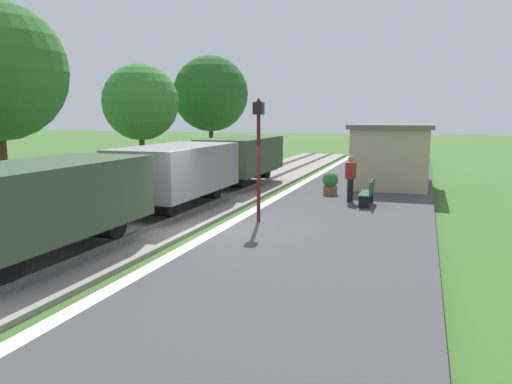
{
  "coord_description": "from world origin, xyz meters",
  "views": [
    {
      "loc": [
        5.76,
        -13.12,
        3.44
      ],
      "look_at": [
        1.11,
        0.84,
        1.18
      ],
      "focal_mm": 35.34,
      "sensor_mm": 36.0,
      "label": 1
    }
  ],
  "objects_px": {
    "freight_train": "(177,174)",
    "potted_planter": "(330,183)",
    "lamp_post_near": "(259,137)",
    "tree_field_left": "(211,94)",
    "tree_trackside_far": "(141,102)",
    "person_waiting": "(351,177)",
    "bench_near_hut": "(368,192)",
    "station_hut": "(392,154)"
  },
  "relations": [
    {
      "from": "potted_planter",
      "to": "lamp_post_near",
      "type": "relative_size",
      "value": 0.25
    },
    {
      "from": "lamp_post_near",
      "to": "person_waiting",
      "type": "bearing_deg",
      "value": 64.27
    },
    {
      "from": "person_waiting",
      "to": "tree_field_left",
      "type": "distance_m",
      "value": 15.41
    },
    {
      "from": "freight_train",
      "to": "bench_near_hut",
      "type": "distance_m",
      "value": 6.79
    },
    {
      "from": "tree_field_left",
      "to": "lamp_post_near",
      "type": "bearing_deg",
      "value": -61.89
    },
    {
      "from": "bench_near_hut",
      "to": "potted_planter",
      "type": "height_order",
      "value": "potted_planter"
    },
    {
      "from": "freight_train",
      "to": "tree_field_left",
      "type": "xyz_separation_m",
      "value": [
        -4.65,
        13.72,
        3.34
      ]
    },
    {
      "from": "station_hut",
      "to": "lamp_post_near",
      "type": "bearing_deg",
      "value": -108.44
    },
    {
      "from": "lamp_post_near",
      "to": "tree_trackside_far",
      "type": "xyz_separation_m",
      "value": [
        -8.95,
        8.29,
        1.26
      ]
    },
    {
      "from": "potted_planter",
      "to": "lamp_post_near",
      "type": "height_order",
      "value": "lamp_post_near"
    },
    {
      "from": "bench_near_hut",
      "to": "potted_planter",
      "type": "relative_size",
      "value": 1.64
    },
    {
      "from": "bench_near_hut",
      "to": "person_waiting",
      "type": "distance_m",
      "value": 1.03
    },
    {
      "from": "person_waiting",
      "to": "tree_trackside_far",
      "type": "distance_m",
      "value": 12.08
    },
    {
      "from": "station_hut",
      "to": "person_waiting",
      "type": "bearing_deg",
      "value": -102.01
    },
    {
      "from": "station_hut",
      "to": "potted_planter",
      "type": "distance_m",
      "value": 4.51
    },
    {
      "from": "person_waiting",
      "to": "potted_planter",
      "type": "distance_m",
      "value": 1.94
    },
    {
      "from": "person_waiting",
      "to": "lamp_post_near",
      "type": "height_order",
      "value": "lamp_post_near"
    },
    {
      "from": "station_hut",
      "to": "person_waiting",
      "type": "height_order",
      "value": "station_hut"
    },
    {
      "from": "person_waiting",
      "to": "freight_train",
      "type": "bearing_deg",
      "value": 48.61
    },
    {
      "from": "freight_train",
      "to": "tree_trackside_far",
      "type": "bearing_deg",
      "value": 128.99
    },
    {
      "from": "freight_train",
      "to": "tree_trackside_far",
      "type": "xyz_separation_m",
      "value": [
        -5.42,
        6.7,
        2.66
      ]
    },
    {
      "from": "station_hut",
      "to": "person_waiting",
      "type": "relative_size",
      "value": 3.39
    },
    {
      "from": "person_waiting",
      "to": "tree_trackside_far",
      "type": "xyz_separation_m",
      "value": [
        -11.07,
        3.88,
        2.87
      ]
    },
    {
      "from": "bench_near_hut",
      "to": "lamp_post_near",
      "type": "relative_size",
      "value": 0.41
    },
    {
      "from": "potted_planter",
      "to": "lamp_post_near",
      "type": "bearing_deg",
      "value": -100.45
    },
    {
      "from": "bench_near_hut",
      "to": "person_waiting",
      "type": "bearing_deg",
      "value": 141.53
    },
    {
      "from": "freight_train",
      "to": "tree_field_left",
      "type": "distance_m",
      "value": 14.86
    },
    {
      "from": "freight_train",
      "to": "potted_planter",
      "type": "bearing_deg",
      "value": 43.59
    },
    {
      "from": "bench_near_hut",
      "to": "lamp_post_near",
      "type": "distance_m",
      "value": 5.21
    },
    {
      "from": "person_waiting",
      "to": "lamp_post_near",
      "type": "distance_m",
      "value": 5.15
    },
    {
      "from": "freight_train",
      "to": "lamp_post_near",
      "type": "bearing_deg",
      "value": -24.22
    },
    {
      "from": "station_hut",
      "to": "bench_near_hut",
      "type": "distance_m",
      "value": 6.08
    },
    {
      "from": "freight_train",
      "to": "lamp_post_near",
      "type": "height_order",
      "value": "lamp_post_near"
    },
    {
      "from": "station_hut",
      "to": "potted_planter",
      "type": "bearing_deg",
      "value": -119.51
    },
    {
      "from": "tree_trackside_far",
      "to": "person_waiting",
      "type": "bearing_deg",
      "value": -19.31
    },
    {
      "from": "lamp_post_near",
      "to": "tree_field_left",
      "type": "distance_m",
      "value": 17.45
    },
    {
      "from": "bench_near_hut",
      "to": "tree_trackside_far",
      "type": "distance_m",
      "value": 13.04
    },
    {
      "from": "lamp_post_near",
      "to": "tree_field_left",
      "type": "relative_size",
      "value": 0.52
    },
    {
      "from": "person_waiting",
      "to": "lamp_post_near",
      "type": "xyz_separation_m",
      "value": [
        -2.12,
        -4.41,
        1.62
      ]
    },
    {
      "from": "station_hut",
      "to": "lamp_post_near",
      "type": "distance_m",
      "value": 10.42
    },
    {
      "from": "bench_near_hut",
      "to": "tree_trackside_far",
      "type": "relative_size",
      "value": 0.25
    },
    {
      "from": "freight_train",
      "to": "potted_planter",
      "type": "relative_size",
      "value": 21.18
    }
  ]
}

